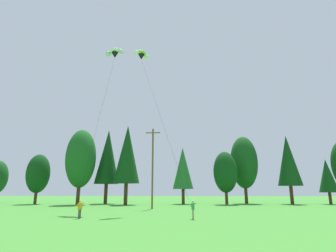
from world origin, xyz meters
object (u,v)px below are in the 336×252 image
kite_flyer_near (80,208)px  utility_pole (153,166)px  parafoil_kite_high_white (115,53)px  parafoil_kite_mid_lime_white (142,55)px  kite_flyer_mid (193,208)px

kite_flyer_near → utility_pole: bearing=67.4°
parafoil_kite_high_white → parafoil_kite_mid_lime_white: size_ratio=1.08×
utility_pole → parafoil_kite_mid_lime_white: parafoil_kite_mid_lime_white is taller
parafoil_kite_high_white → utility_pole: bearing=37.1°
kite_flyer_mid → utility_pole: bearing=111.0°
utility_pole → kite_flyer_near: bearing=-112.6°
kite_flyer_near → parafoil_kite_high_white: 23.20m
kite_flyer_mid → parafoil_kite_mid_lime_white: size_ratio=0.09×
utility_pole → parafoil_kite_mid_lime_white: (-1.08, -6.20, 14.59)m
kite_flyer_mid → parafoil_kite_high_white: bearing=138.3°
kite_flyer_mid → parafoil_kite_high_white: (-10.61, 9.44, 21.30)m
utility_pole → parafoil_kite_mid_lime_white: 15.89m
kite_flyer_near → parafoil_kite_mid_lime_white: bearing=57.9°
utility_pole → kite_flyer_near: size_ratio=6.90×
utility_pole → kite_flyer_mid: bearing=-69.0°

